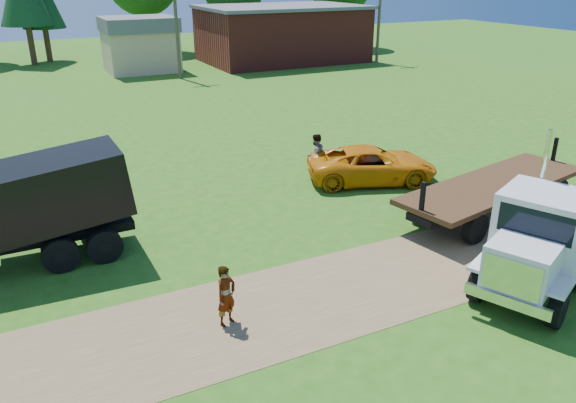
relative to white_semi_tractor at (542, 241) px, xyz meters
name	(u,v)px	position (x,y,z in m)	size (l,w,h in m)	color
ground	(330,294)	(-5.51, 2.33, -1.50)	(140.00, 140.00, 0.00)	#295B13
dirt_track	(330,294)	(-5.51, 2.33, -1.50)	(120.00, 4.20, 0.01)	brown
white_semi_tractor	(542,241)	(0.00, 0.00, 0.00)	(7.33, 5.02, 4.40)	black
black_dump_truck	(5,209)	(-13.42, 8.17, 0.41)	(8.03, 2.56, 3.47)	black
orange_pickup	(372,165)	(0.77, 9.45, -0.74)	(2.55, 5.53, 1.54)	orange
flatbed_trailer	(493,189)	(2.89, 4.60, -0.56)	(8.92, 4.23, 2.20)	#341A10
spectator_a	(226,296)	(-8.63, 2.29, -0.67)	(0.61, 0.40, 1.68)	#999999
spectator_b	(316,155)	(-1.08, 11.13, -0.54)	(0.94, 0.73, 1.93)	#999999
brick_building	(282,33)	(12.49, 42.33, 1.16)	(15.40, 10.40, 5.30)	maroon
tan_shed	(140,44)	(-1.51, 42.33, 0.92)	(6.20, 5.40, 4.70)	tan
utility_poles	(176,20)	(0.49, 37.33, 3.21)	(42.20, 0.28, 9.00)	#483B28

